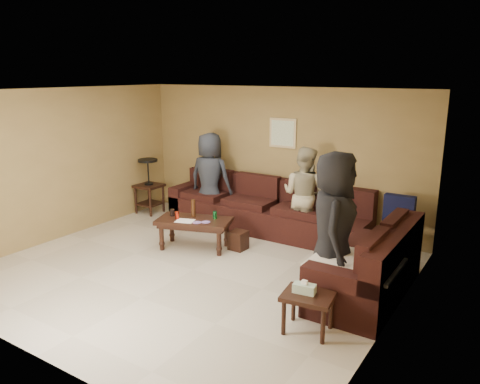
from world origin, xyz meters
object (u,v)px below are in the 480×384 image
at_px(waste_bin, 238,240).
at_px(person_left, 210,178).
at_px(coffee_table, 194,224).
at_px(person_middle, 304,195).
at_px(end_table_left, 149,185).
at_px(side_table_right, 307,299).
at_px(sectional_sofa, 293,229).
at_px(person_right, 334,227).

bearing_deg(waste_bin, person_left, 142.82).
distance_m(coffee_table, person_middle, 1.86).
height_order(coffee_table, person_left, person_left).
xyz_separation_m(end_table_left, side_table_right, (4.53, -2.37, -0.18)).
height_order(waste_bin, person_middle, person_middle).
bearing_deg(coffee_table, sectional_sofa, 31.61).
height_order(coffee_table, end_table_left, end_table_left).
height_order(person_middle, person_right, person_right).
bearing_deg(waste_bin, sectional_sofa, 34.64).
bearing_deg(person_right, waste_bin, 48.12).
bearing_deg(sectional_sofa, person_left, 167.28).
relative_size(coffee_table, side_table_right, 2.17).
bearing_deg(end_table_left, person_middle, 3.56).
xyz_separation_m(coffee_table, end_table_left, (-1.96, 1.06, 0.16)).
bearing_deg(person_left, coffee_table, 107.82).
distance_m(side_table_right, person_left, 4.11).
bearing_deg(waste_bin, end_table_left, 164.27).
bearing_deg(side_table_right, end_table_left, 152.41).
distance_m(coffee_table, person_right, 2.57).
xyz_separation_m(side_table_right, waste_bin, (-1.95, 1.64, -0.24)).
distance_m(person_left, person_right, 3.50).
height_order(coffee_table, side_table_right, coffee_table).
xyz_separation_m(side_table_right, person_left, (-3.17, 2.57, 0.45)).
distance_m(side_table_right, person_right, 1.06).
xyz_separation_m(coffee_table, waste_bin, (0.62, 0.33, -0.26)).
relative_size(coffee_table, person_right, 0.69).
distance_m(coffee_table, person_left, 1.46).
height_order(coffee_table, person_middle, person_middle).
distance_m(sectional_sofa, coffee_table, 1.57).
bearing_deg(person_middle, coffee_table, 47.80).
height_order(side_table_right, person_middle, person_middle).
height_order(side_table_right, person_left, person_left).
bearing_deg(end_table_left, coffee_table, -28.36).
relative_size(coffee_table, person_left, 0.76).
relative_size(person_left, person_right, 0.91).
distance_m(end_table_left, person_middle, 3.28).
relative_size(coffee_table, end_table_left, 1.18).
distance_m(person_middle, person_right, 2.04).
bearing_deg(side_table_right, person_left, 140.99).
height_order(end_table_left, person_right, person_right).
xyz_separation_m(sectional_sofa, coffee_table, (-1.33, -0.82, 0.08)).
bearing_deg(side_table_right, person_right, 95.88).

